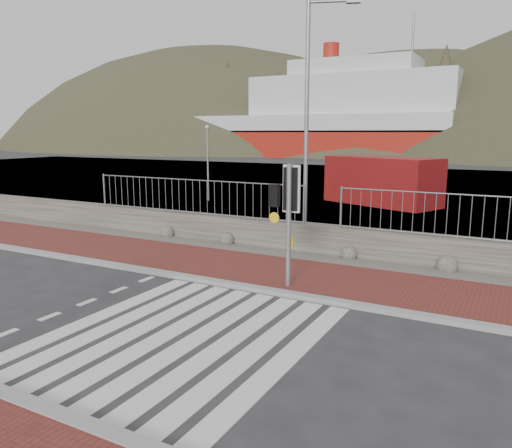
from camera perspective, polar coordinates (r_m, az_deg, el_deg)
The scene contains 14 objects.
ground at distance 9.61m, azimuth -8.38°, elevation -12.53°, with size 220.00×220.00×0.00m, color #28282B.
sidewalk_far at distance 13.26m, azimuth 3.32°, elevation -5.75°, with size 40.00×3.00×0.08m, color brown.
kerb_near at distance 7.65m, azimuth -22.67°, elevation -19.18°, with size 40.00×0.25×0.12m, color gray.
kerb_far at distance 11.97m, azimuth 0.26°, elevation -7.47°, with size 40.00×0.25×0.12m, color gray.
zebra_crossing at distance 9.61m, azimuth -8.38°, elevation -12.50°, with size 4.62×5.60×0.01m.
gravel_strip at distance 15.04m, azimuth 6.55°, elevation -3.88°, with size 40.00×1.50×0.06m, color #59544C.
stone_wall at distance 15.67m, azimuth 7.67°, elevation -1.75°, with size 40.00×0.60×0.90m, color #4B453E.
railing at distance 15.30m, azimuth 7.59°, elevation 3.17°, with size 18.07×0.07×1.22m.
quay at distance 35.56m, azimuth 19.49°, elevation 3.82°, with size 120.00×40.00×0.50m, color #4C4C4F.
water at distance 70.26m, azimuth 24.01°, elevation 6.50°, with size 220.00×50.00×0.05m, color #3F4C54.
ferry at distance 80.75m, azimuth 6.58°, elevation 11.53°, with size 50.00×16.00×20.00m.
traffic_signal_far at distance 11.74m, azimuth 3.60°, elevation 2.81°, with size 0.71×0.27×3.01m.
streetlight at distance 16.42m, azimuth 6.28°, elevation 12.63°, with size 1.59×0.70×7.78m.
shipping_container at distance 26.99m, azimuth 14.20°, elevation 4.81°, with size 5.92×2.47×2.47m, color maroon.
Camera 1 is at (5.34, -7.06, 3.73)m, focal length 35.00 mm.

